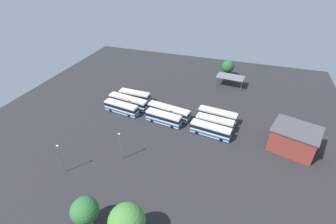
# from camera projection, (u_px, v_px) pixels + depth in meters

# --- Properties ---
(ground_plane) EXTENTS (106.54, 106.54, 0.00)m
(ground_plane) POSITION_uv_depth(u_px,v_px,m) (168.00, 116.00, 77.61)
(ground_plane) COLOR #28282B
(bus_row0_slot0) EXTENTS (11.76, 4.01, 3.46)m
(bus_row0_slot0) POSITION_uv_depth(u_px,v_px,m) (217.00, 115.00, 74.67)
(bus_row0_slot0) COLOR silver
(bus_row0_slot0) RESTS_ON ground_plane
(bus_row0_slot1) EXTENTS (11.03, 3.79, 3.46)m
(bus_row0_slot1) POSITION_uv_depth(u_px,v_px,m) (215.00, 123.00, 71.46)
(bus_row0_slot1) COLOR silver
(bus_row0_slot1) RESTS_ON ground_plane
(bus_row0_slot2) EXTENTS (11.42, 4.14, 3.46)m
(bus_row0_slot2) POSITION_uv_depth(u_px,v_px,m) (211.00, 130.00, 68.58)
(bus_row0_slot2) COLOR silver
(bus_row0_slot2) RESTS_ON ground_plane
(bus_row1_slot1) EXTENTS (13.77, 4.76, 3.46)m
(bus_row1_slot1) POSITION_uv_depth(u_px,v_px,m) (169.00, 111.00, 76.53)
(bus_row1_slot1) COLOR silver
(bus_row1_slot1) RESTS_ON ground_plane
(bus_row1_slot2) EXTENTS (11.04, 4.04, 3.46)m
(bus_row1_slot2) POSITION_uv_depth(u_px,v_px,m) (164.00, 118.00, 73.51)
(bus_row1_slot2) COLOR silver
(bus_row1_slot2) RESTS_ON ground_plane
(bus_row2_slot0) EXTENTS (10.86, 3.05, 3.46)m
(bus_row2_slot0) POSITION_uv_depth(u_px,v_px,m) (135.00, 96.00, 84.69)
(bus_row2_slot0) COLOR silver
(bus_row2_slot0) RESTS_ON ground_plane
(bus_row2_slot1) EXTENTS (13.76, 4.49, 3.46)m
(bus_row2_slot1) POSITION_uv_depth(u_px,v_px,m) (128.00, 102.00, 81.45)
(bus_row2_slot1) COLOR silver
(bus_row2_slot1) RESTS_ON ground_plane
(bus_row2_slot2) EXTENTS (11.55, 4.19, 3.46)m
(bus_row2_slot2) POSITION_uv_depth(u_px,v_px,m) (121.00, 108.00, 78.32)
(bus_row2_slot2) COLOR silver
(bus_row2_slot2) RESTS_ON ground_plane
(depot_building) EXTENTS (13.20, 11.82, 6.40)m
(depot_building) POSITION_uv_depth(u_px,v_px,m) (294.00, 139.00, 63.14)
(depot_building) COLOR maroon
(depot_building) RESTS_ON ground_plane
(maintenance_shelter) EXTENTS (10.34, 6.35, 3.76)m
(maintenance_shelter) POSITION_uv_depth(u_px,v_px,m) (231.00, 77.00, 93.16)
(maintenance_shelter) COLOR slate
(maintenance_shelter) RESTS_ON ground_plane
(lamp_post_near_entrance) EXTENTS (0.56, 0.28, 7.82)m
(lamp_post_near_entrance) POSITION_uv_depth(u_px,v_px,m) (121.00, 145.00, 59.38)
(lamp_post_near_entrance) COLOR slate
(lamp_post_near_entrance) RESTS_ON ground_plane
(lamp_post_far_corner) EXTENTS (0.56, 0.28, 7.89)m
(lamp_post_far_corner) POSITION_uv_depth(u_px,v_px,m) (61.00, 158.00, 55.77)
(lamp_post_far_corner) COLOR slate
(lamp_post_far_corner) RESTS_ON ground_plane
(tree_northwest) EXTENTS (4.92, 4.92, 6.89)m
(tree_northwest) POSITION_uv_depth(u_px,v_px,m) (228.00, 67.00, 99.34)
(tree_northwest) COLOR brown
(tree_northwest) RESTS_ON ground_plane
(tree_west_edge) EXTENTS (6.29, 6.29, 8.59)m
(tree_west_edge) POSITION_uv_depth(u_px,v_px,m) (127.00, 222.00, 41.41)
(tree_west_edge) COLOR brown
(tree_west_edge) RESTS_ON ground_plane
(tree_east_edge) EXTENTS (4.99, 4.99, 7.33)m
(tree_east_edge) POSITION_uv_depth(u_px,v_px,m) (85.00, 211.00, 43.87)
(tree_east_edge) COLOR brown
(tree_east_edge) RESTS_ON ground_plane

